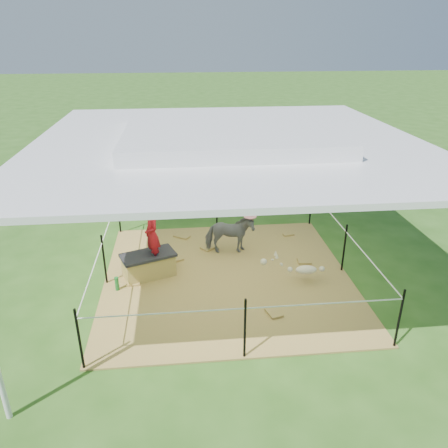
{
  "coord_description": "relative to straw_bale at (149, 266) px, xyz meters",
  "views": [
    {
      "loc": [
        -0.8,
        -7.15,
        4.31
      ],
      "look_at": [
        0.0,
        0.6,
        0.85
      ],
      "focal_mm": 35.0,
      "sensor_mm": 36.0,
      "label": 1
    }
  ],
  "objects": [
    {
      "name": "picnic_table_near",
      "position": [
        2.81,
        7.48,
        0.13
      ],
      "size": [
        1.89,
        1.46,
        0.73
      ],
      "primitive_type": "cube",
      "rotation": [
        0.0,
        0.0,
        0.11
      ],
      "color": "#53301C",
      "rests_on": "ground"
    },
    {
      "name": "distant_person",
      "position": [
        3.65,
        6.9,
        0.3
      ],
      "size": [
        0.64,
        0.57,
        1.08
      ],
      "primitive_type": "imported",
      "rotation": [
        0.0,
        0.0,
        2.77
      ],
      "color": "#3777D0",
      "rests_on": "ground"
    },
    {
      "name": "trash_barrel",
      "position": [
        4.77,
        6.07,
        0.19
      ],
      "size": [
        0.63,
        0.63,
        0.86
      ],
      "primitive_type": "cylinder",
      "rotation": [
        0.0,
        0.0,
        0.15
      ],
      "color": "#1655AB",
      "rests_on": "ground"
    },
    {
      "name": "straw_bale",
      "position": [
        0.0,
        0.0,
        0.0
      ],
      "size": [
        1.03,
        0.77,
        0.41
      ],
      "primitive_type": "cube",
      "rotation": [
        0.0,
        0.0,
        0.37
      ],
      "color": "#AF8F3F",
      "rests_on": "hay_patch"
    },
    {
      "name": "pink_hat",
      "position": [
        1.62,
        0.78,
        0.7
      ],
      "size": [
        0.26,
        0.26,
        0.12
      ],
      "primitive_type": "cylinder",
      "color": "pink",
      "rests_on": "pony"
    },
    {
      "name": "pony",
      "position": [
        1.62,
        0.78,
        0.21
      ],
      "size": [
        1.01,
        0.48,
        0.84
      ],
      "primitive_type": "imported",
      "rotation": [
        0.0,
        0.0,
        1.55
      ],
      "color": "#525358",
      "rests_on": "hay_patch"
    },
    {
      "name": "ground",
      "position": [
        1.47,
        -0.17,
        -0.24
      ],
      "size": [
        90.0,
        90.0,
        0.0
      ],
      "primitive_type": "plane",
      "color": "#2D5919",
      "rests_on": "ground"
    },
    {
      "name": "picnic_table_far",
      "position": [
        6.43,
        8.44,
        0.19
      ],
      "size": [
        2.24,
        1.77,
        0.85
      ],
      "primitive_type": "cube",
      "rotation": [
        0.0,
        0.0,
        0.16
      ],
      "color": "brown",
      "rests_on": "ground"
    },
    {
      "name": "hay_patch",
      "position": [
        1.47,
        -0.17,
        -0.22
      ],
      "size": [
        4.6,
        4.6,
        0.03
      ],
      "primitive_type": "cube",
      "color": "brown",
      "rests_on": "ground"
    },
    {
      "name": "foal",
      "position": [
        2.9,
        -0.5,
        0.07
      ],
      "size": [
        1.01,
        0.59,
        0.55
      ],
      "primitive_type": null,
      "rotation": [
        0.0,
        0.0,
        -0.05
      ],
      "color": "#C5B690",
      "rests_on": "hay_patch"
    },
    {
      "name": "rope_fence",
      "position": [
        1.47,
        -0.17,
        0.41
      ],
      "size": [
        4.54,
        4.54,
        1.0
      ],
      "color": "black",
      "rests_on": "ground"
    },
    {
      "name": "green_bottle",
      "position": [
        -0.55,
        -0.45,
        -0.08
      ],
      "size": [
        0.09,
        0.09,
        0.26
      ],
      "primitive_type": "cylinder",
      "rotation": [
        0.0,
        0.0,
        0.37
      ],
      "color": "#176825",
      "rests_on": "hay_patch"
    },
    {
      "name": "dark_cloth",
      "position": [
        0.0,
        0.0,
        0.23
      ],
      "size": [
        1.11,
        0.84,
        0.05
      ],
      "primitive_type": "cube",
      "rotation": [
        0.0,
        0.0,
        0.37
      ],
      "color": "black",
      "rests_on": "straw_bale"
    },
    {
      "name": "woman",
      "position": [
        0.1,
        0.0,
        0.76
      ],
      "size": [
        0.39,
        0.47,
        1.11
      ],
      "primitive_type": "imported",
      "rotation": [
        0.0,
        0.0,
        -1.2
      ],
      "color": "#B2111B",
      "rests_on": "straw_bale"
    },
    {
      "name": "canopy_tent",
      "position": [
        1.47,
        -0.17,
        2.46
      ],
      "size": [
        6.3,
        6.3,
        2.9
      ],
      "color": "silver",
      "rests_on": "ground"
    }
  ]
}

